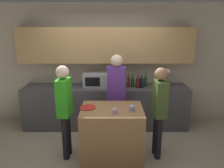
# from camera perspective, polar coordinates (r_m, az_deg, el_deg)

# --- Properties ---
(ground_plane) EXTENTS (14.00, 14.00, 0.00)m
(ground_plane) POSITION_cam_1_polar(r_m,az_deg,el_deg) (3.94, -2.14, -19.90)
(ground_plane) COLOR #BCAD93
(back_wall) EXTENTS (6.40, 0.40, 2.70)m
(back_wall) POSITION_cam_1_polar(r_m,az_deg,el_deg) (4.91, -1.62, 6.95)
(back_wall) COLOR beige
(back_wall) RESTS_ON ground_plane
(back_counter) EXTENTS (3.60, 0.62, 0.94)m
(back_counter) POSITION_cam_1_polar(r_m,az_deg,el_deg) (4.94, -1.61, -5.91)
(back_counter) COLOR #4C4C51
(back_counter) RESTS_ON ground_plane
(kitchen_island) EXTENTS (1.02, 0.75, 0.93)m
(kitchen_island) POSITION_cam_1_polar(r_m,az_deg,el_deg) (3.81, -0.00, -12.93)
(kitchen_island) COLOR #996B42
(kitchen_island) RESTS_ON ground_plane
(microwave) EXTENTS (0.52, 0.39, 0.30)m
(microwave) POSITION_cam_1_polar(r_m,az_deg,el_deg) (4.80, -4.33, 1.18)
(microwave) COLOR #B7BABC
(microwave) RESTS_ON back_counter
(toaster) EXTENTS (0.26, 0.16, 0.18)m
(toaster) POSITION_cam_1_polar(r_m,az_deg,el_deg) (4.92, -12.41, 0.48)
(toaster) COLOR silver
(toaster) RESTS_ON back_counter
(potted_plant) EXTENTS (0.14, 0.14, 0.40)m
(potted_plant) POSITION_cam_1_polar(r_m,az_deg,el_deg) (4.92, 14.19, 1.69)
(potted_plant) COLOR #333D4C
(potted_plant) RESTS_ON back_counter
(bottle_0) EXTENTS (0.07, 0.07, 0.26)m
(bottle_0) POSITION_cam_1_polar(r_m,az_deg,el_deg) (4.69, 1.89, 0.23)
(bottle_0) COLOR maroon
(bottle_0) RESTS_ON back_counter
(bottle_1) EXTENTS (0.06, 0.06, 0.25)m
(bottle_1) POSITION_cam_1_polar(r_m,az_deg,el_deg) (4.71, 2.96, 0.26)
(bottle_1) COLOR maroon
(bottle_1) RESTS_ON back_counter
(bottle_2) EXTENTS (0.06, 0.06, 0.31)m
(bottle_2) POSITION_cam_1_polar(r_m,az_deg,el_deg) (4.72, 4.34, 0.51)
(bottle_2) COLOR maroon
(bottle_2) RESTS_ON back_counter
(bottle_3) EXTENTS (0.08, 0.08, 0.27)m
(bottle_3) POSITION_cam_1_polar(r_m,az_deg,el_deg) (4.77, 5.39, 0.48)
(bottle_3) COLOR #194723
(bottle_3) RESTS_ON back_counter
(bottle_4) EXTENTS (0.09, 0.09, 0.27)m
(bottle_4) POSITION_cam_1_polar(r_m,az_deg,el_deg) (4.72, 6.76, 0.28)
(bottle_4) COLOR maroon
(bottle_4) RESTS_ON back_counter
(bottle_5) EXTENTS (0.08, 0.08, 0.28)m
(bottle_5) POSITION_cam_1_polar(r_m,az_deg,el_deg) (4.71, 7.74, 0.29)
(bottle_5) COLOR black
(bottle_5) RESTS_ON back_counter
(bottle_6) EXTENTS (0.06, 0.06, 0.29)m
(bottle_6) POSITION_cam_1_polar(r_m,az_deg,el_deg) (4.83, 8.73, 0.67)
(bottle_6) COLOR #194723
(bottle_6) RESTS_ON back_counter
(plate_on_island) EXTENTS (0.26, 0.26, 0.01)m
(plate_on_island) POSITION_cam_1_polar(r_m,az_deg,el_deg) (3.66, -6.36, -6.12)
(plate_on_island) COLOR red
(plate_on_island) RESTS_ON kitchen_island
(cup_0) EXTENTS (0.07, 0.07, 0.08)m
(cup_0) POSITION_cam_1_polar(r_m,az_deg,el_deg) (3.41, 0.77, -7.09)
(cup_0) COLOR silver
(cup_0) RESTS_ON kitchen_island
(cup_1) EXTENTS (0.09, 0.09, 0.09)m
(cup_1) POSITION_cam_1_polar(r_m,az_deg,el_deg) (3.51, 5.24, -6.36)
(cup_1) COLOR #A59AE7
(cup_1) RESTS_ON kitchen_island
(person_left) EXTENTS (0.22, 0.36, 1.60)m
(person_left) POSITION_cam_1_polar(r_m,az_deg,el_deg) (3.76, 12.20, -5.63)
(person_left) COLOR black
(person_left) RESTS_ON ground_plane
(person_center) EXTENTS (0.36, 0.23, 1.73)m
(person_center) POSITION_cam_1_polar(r_m,az_deg,el_deg) (4.17, 1.18, -1.75)
(person_center) COLOR black
(person_center) RESTS_ON ground_plane
(person_right) EXTENTS (0.22, 0.35, 1.64)m
(person_right) POSITION_cam_1_polar(r_m,az_deg,el_deg) (3.73, -12.27, -5.35)
(person_right) COLOR black
(person_right) RESTS_ON ground_plane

